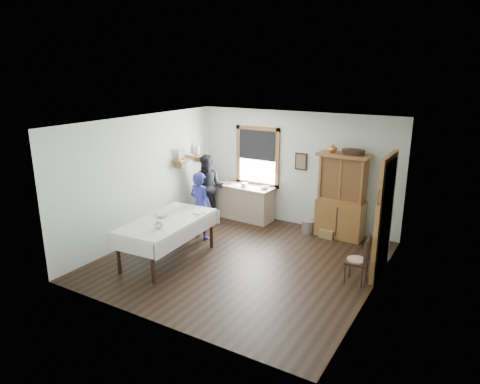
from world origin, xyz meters
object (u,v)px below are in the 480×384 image
(spindle_chair, at_px, (357,259))
(wicker_basket, at_px, (327,233))
(dining_table, at_px, (168,240))
(woman_blue, at_px, (200,208))
(work_counter, at_px, (244,202))
(china_hutch, at_px, (341,196))
(figure_dark, at_px, (209,190))
(pail, at_px, (308,227))

(spindle_chair, height_order, wicker_basket, spindle_chair)
(dining_table, bearing_deg, woman_blue, 94.50)
(wicker_basket, bearing_deg, work_counter, 176.00)
(china_hutch, relative_size, dining_table, 0.91)
(spindle_chair, height_order, woman_blue, woman_blue)
(work_counter, xyz_separation_m, figure_dark, (-0.74, -0.49, 0.33))
(china_hutch, xyz_separation_m, dining_table, (-2.53, -2.88, -0.53))
(china_hutch, bearing_deg, spindle_chair, -62.41)
(wicker_basket, xyz_separation_m, woman_blue, (-2.42, -1.45, 0.60))
(work_counter, xyz_separation_m, dining_table, (-0.09, -2.84, -0.01))
(spindle_chair, distance_m, woman_blue, 3.58)
(spindle_chair, relative_size, woman_blue, 0.63)
(woman_blue, distance_m, figure_dark, 1.25)
(china_hutch, height_order, wicker_basket, china_hutch)
(dining_table, bearing_deg, china_hutch, 48.70)
(work_counter, bearing_deg, dining_table, -88.71)
(work_counter, height_order, woman_blue, woman_blue)
(dining_table, xyz_separation_m, woman_blue, (-0.10, 1.23, 0.28))
(china_hutch, xyz_separation_m, spindle_chair, (0.93, -1.95, -0.50))
(china_hutch, distance_m, spindle_chair, 2.22)
(work_counter, height_order, pail, work_counter)
(wicker_basket, bearing_deg, china_hutch, 43.72)
(china_hutch, relative_size, woman_blue, 1.35)
(figure_dark, bearing_deg, woman_blue, -81.97)
(work_counter, xyz_separation_m, spindle_chair, (3.37, -1.91, 0.02))
(dining_table, height_order, spindle_chair, spindle_chair)
(dining_table, xyz_separation_m, wicker_basket, (2.32, 2.68, -0.32))
(woman_blue, bearing_deg, wicker_basket, -141.80)
(pail, bearing_deg, china_hutch, 13.50)
(work_counter, xyz_separation_m, china_hutch, (2.44, 0.04, 0.52))
(work_counter, height_order, figure_dark, figure_dark)
(work_counter, distance_m, figure_dark, 0.95)
(pail, bearing_deg, dining_table, -124.27)
(work_counter, height_order, spindle_chair, spindle_chair)
(pail, relative_size, wicker_basket, 0.92)
(china_hutch, relative_size, pail, 6.29)
(pail, distance_m, woman_blue, 2.51)
(wicker_basket, bearing_deg, woman_blue, -149.08)
(china_hutch, xyz_separation_m, figure_dark, (-3.17, -0.53, -0.19))
(china_hutch, height_order, dining_table, china_hutch)
(spindle_chair, xyz_separation_m, figure_dark, (-4.10, 1.42, 0.31))
(spindle_chair, bearing_deg, pail, 127.48)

